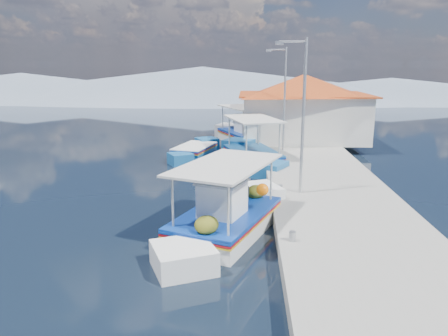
{
  "coord_description": "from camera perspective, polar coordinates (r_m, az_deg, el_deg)",
  "views": [
    {
      "loc": [
        2.47,
        -14.89,
        5.52
      ],
      "look_at": [
        1.49,
        2.72,
        1.3
      ],
      "focal_mm": 34.77,
      "sensor_mm": 36.0,
      "label": 1
    }
  ],
  "objects": [
    {
      "name": "lamp_post_near",
      "position": [
        17.09,
        10.11,
        7.65
      ],
      "size": [
        1.21,
        0.14,
        6.0
      ],
      "color": "#A5A8AD",
      "rests_on": "quay"
    },
    {
      "name": "quay",
      "position": [
        21.81,
        12.14,
        -0.83
      ],
      "size": [
        5.0,
        44.0,
        0.5
      ],
      "primitive_type": "cube",
      "color": "gray",
      "rests_on": "ground"
    },
    {
      "name": "lamp_post_far",
      "position": [
        26.02,
        7.79,
        9.66
      ],
      "size": [
        1.21,
        0.14,
        6.0
      ],
      "color": "#A5A8AD",
      "rests_on": "quay"
    },
    {
      "name": "bollards",
      "position": [
        20.76,
        6.77,
        -0.2
      ],
      "size": [
        0.2,
        17.2,
        0.3
      ],
      "color": "#A5A8AD",
      "rests_on": "quay"
    },
    {
      "name": "mountain_ridge",
      "position": [
        71.09,
        6.58,
        10.56
      ],
      "size": [
        171.4,
        96.0,
        5.5
      ],
      "color": "gray",
      "rests_on": "ground"
    },
    {
      "name": "ground",
      "position": [
        16.07,
        -5.9,
        -6.71
      ],
      "size": [
        160.0,
        160.0,
        0.0
      ],
      "primitive_type": "plane",
      "color": "black",
      "rests_on": "ground"
    },
    {
      "name": "main_caique",
      "position": [
        14.58,
        0.21,
        -6.61
      ],
      "size": [
        4.25,
        7.55,
        2.67
      ],
      "rotation": [
        0.0,
        0.0,
        0.37
      ],
      "color": "white",
      "rests_on": "ground"
    },
    {
      "name": "caique_blue_hull",
      "position": [
        26.64,
        -3.92,
        2.1
      ],
      "size": [
        2.79,
        5.83,
        1.07
      ],
      "rotation": [
        0.0,
        0.0,
        0.26
      ],
      "color": "#185A95",
      "rests_on": "ground"
    },
    {
      "name": "harbor_building",
      "position": [
        30.24,
        10.36,
        8.04
      ],
      "size": [
        10.49,
        10.49,
        4.4
      ],
      "color": "silver",
      "rests_on": "quay"
    },
    {
      "name": "caique_far",
      "position": [
        31.51,
        2.71,
        4.33
      ],
      "size": [
        4.58,
        7.45,
        2.87
      ],
      "rotation": [
        0.0,
        0.0,
        -0.43
      ],
      "color": "white",
      "rests_on": "ground"
    },
    {
      "name": "caique_green_canopy",
      "position": [
        24.58,
        3.84,
        1.49
      ],
      "size": [
        3.79,
        7.46,
        2.92
      ],
      "rotation": [
        0.0,
        0.0,
        -0.3
      ],
      "color": "#185A95",
      "rests_on": "ground"
    }
  ]
}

